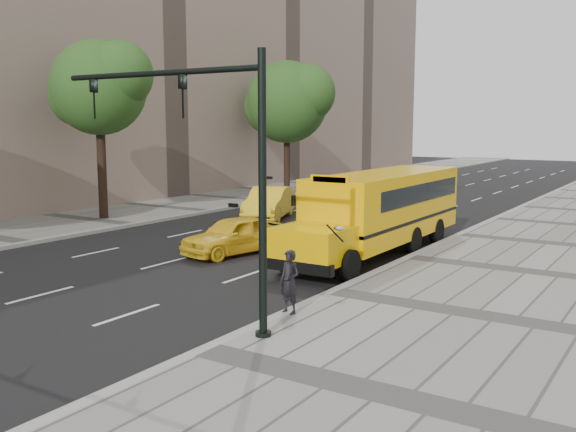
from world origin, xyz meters
The scene contains 11 objects.
ground centered at (0.00, 0.00, 0.00)m, with size 140.00×140.00×0.00m, color black.
sidewalk_far centered at (-11.00, 0.00, 0.07)m, with size 6.00×140.00×0.15m, color gray.
curb_museum centered at (6.00, 0.00, 0.07)m, with size 0.30×140.00×0.15m, color gray.
curb_far centered at (-8.00, 0.00, 0.07)m, with size 0.30×140.00×0.15m, color gray.
tree_b centered at (-10.41, 0.65, 6.62)m, with size 5.22×4.64×8.90m.
tree_c centered at (-10.39, 17.55, 6.41)m, with size 6.51×5.78×9.25m.
school_bus centered at (4.50, 1.09, 1.76)m, with size 2.96×11.56×3.19m.
taxi_near centered at (0.05, -2.39, 0.71)m, with size 1.68×4.18×1.42m, color yellow.
taxi_far centered at (-3.94, 5.75, 0.82)m, with size 1.73×4.95×1.63m, color yellow.
pedestrian centered at (6.15, -8.04, 0.95)m, with size 0.58×0.38×1.60m, color black.
traffic_signal centered at (5.19, -9.82, 4.09)m, with size 6.18×0.36×6.40m.
Camera 1 is at (14.51, -21.07, 4.82)m, focal length 40.00 mm.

